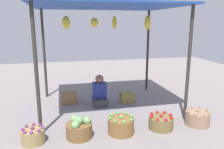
{
  "coord_description": "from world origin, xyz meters",
  "views": [
    {
      "loc": [
        -1.07,
        -5.19,
        2.04
      ],
      "look_at": [
        0.0,
        -0.58,
        0.95
      ],
      "focal_mm": 35.72,
      "sensor_mm": 36.0,
      "label": 1
    }
  ],
  "objects": [
    {
      "name": "wooden_crate_near_vendor",
      "position": [
        -0.91,
        0.44,
        0.14
      ],
      "size": [
        0.39,
        0.3,
        0.29
      ],
      "primitive_type": "cube",
      "color": "olive",
      "rests_on": "ground"
    },
    {
      "name": "basket_purple_onions",
      "position": [
        -1.61,
        -1.43,
        0.13
      ],
      "size": [
        0.4,
        0.4,
        0.31
      ],
      "color": "#A18752",
      "rests_on": "ground"
    },
    {
      "name": "ground_plane",
      "position": [
        0.0,
        0.0,
        0.0
      ],
      "size": [
        14.0,
        14.0,
        0.0
      ],
      "primitive_type": "plane",
      "color": "gray"
    },
    {
      "name": "basket_green_apples",
      "position": [
        -0.03,
        -1.44,
        0.16
      ],
      "size": [
        0.5,
        0.5,
        0.36
      ],
      "color": "brown",
      "rests_on": "ground"
    },
    {
      "name": "basket_red_apples",
      "position": [
        0.8,
        -1.43,
        0.13
      ],
      "size": [
        0.48,
        0.48,
        0.3
      ],
      "color": "olive",
      "rests_on": "ground"
    },
    {
      "name": "wooden_crate_stacked_rear",
      "position": [
        0.59,
        0.2,
        0.12
      ],
      "size": [
        0.35,
        0.29,
        0.25
      ],
      "primitive_type": "cube",
      "color": "olive",
      "rests_on": "ground"
    },
    {
      "name": "basket_potatoes",
      "position": [
        1.6,
        -1.44,
        0.14
      ],
      "size": [
        0.49,
        0.49,
        0.33
      ],
      "color": "#A07B60",
      "rests_on": "ground"
    },
    {
      "name": "vendor_person",
      "position": [
        -0.15,
        0.16,
        0.3
      ],
      "size": [
        0.36,
        0.44,
        0.78
      ],
      "color": "#3A3C41",
      "rests_on": "ground"
    },
    {
      "name": "market_stall_structure",
      "position": [
        -0.0,
        -0.01,
        2.26
      ],
      "size": [
        3.31,
        2.55,
        2.44
      ],
      "color": "#38332D",
      "rests_on": "ground"
    },
    {
      "name": "basket_cabbages",
      "position": [
        -0.81,
        -1.42,
        0.17
      ],
      "size": [
        0.48,
        0.48,
        0.4
      ],
      "color": "brown",
      "rests_on": "ground"
    }
  ]
}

